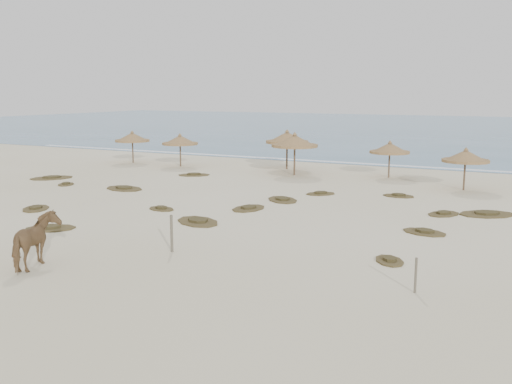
# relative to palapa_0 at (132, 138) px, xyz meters

# --- Properties ---
(ground) EXTENTS (160.00, 160.00, 0.00)m
(ground) POSITION_rel_palapa_0_xyz_m (16.88, -18.14, -2.06)
(ground) COLOR beige
(ground) RESTS_ON ground
(ocean) EXTENTS (200.00, 100.00, 0.01)m
(ocean) POSITION_rel_palapa_0_xyz_m (16.88, 56.86, -2.05)
(ocean) COLOR #2C6284
(ocean) RESTS_ON ground
(foam_line) EXTENTS (70.00, 0.60, 0.01)m
(foam_line) POSITION_rel_palapa_0_xyz_m (16.88, 7.86, -2.05)
(foam_line) COLOR white
(foam_line) RESTS_ON ground
(palapa_0) EXTENTS (3.38, 3.38, 2.65)m
(palapa_0) POSITION_rel_palapa_0_xyz_m (0.00, 0.00, 0.00)
(palapa_0) COLOR brown
(palapa_0) RESTS_ON ground
(palapa_1) EXTENTS (2.87, 2.87, 2.61)m
(palapa_1) POSITION_rel_palapa_0_xyz_m (4.85, -0.20, -0.03)
(palapa_1) COLOR brown
(palapa_1) RESTS_ON ground
(palapa_2) EXTENTS (3.36, 3.36, 3.01)m
(palapa_2) POSITION_rel_palapa_0_xyz_m (12.91, 2.11, 0.28)
(palapa_2) COLOR brown
(palapa_2) RESTS_ON ground
(palapa_3) EXTENTS (3.94, 3.94, 3.03)m
(palapa_3) POSITION_rel_palapa_0_xyz_m (14.65, -0.49, 0.29)
(palapa_3) COLOR brown
(palapa_3) RESTS_ON ground
(palapa_4) EXTENTS (3.11, 3.11, 2.54)m
(palapa_4) POSITION_rel_palapa_0_xyz_m (20.84, 1.40, -0.09)
(palapa_4) COLOR brown
(palapa_4) RESTS_ON ground
(palapa_5) EXTENTS (3.25, 3.25, 2.57)m
(palapa_5) POSITION_rel_palapa_0_xyz_m (26.07, -1.57, -0.07)
(palapa_5) COLOR brown
(palapa_5) RESTS_ON ground
(horse) EXTENTS (1.66, 2.33, 1.79)m
(horse) POSITION_rel_palapa_0_xyz_m (15.44, -24.01, -1.16)
(horse) COLOR brown
(horse) RESTS_ON ground
(fence_post_near) EXTENTS (0.14, 0.14, 1.38)m
(fence_post_near) POSITION_rel_palapa_0_xyz_m (18.34, -20.40, -1.37)
(fence_post_near) COLOR brown
(fence_post_near) RESTS_ON ground
(fence_post_far) EXTENTS (0.08, 0.08, 1.06)m
(fence_post_far) POSITION_rel_palapa_0_xyz_m (27.17, -20.75, -1.53)
(fence_post_far) COLOR brown
(fence_post_far) RESTS_ON ground
(scrub_0) EXTENTS (2.10, 2.26, 0.16)m
(scrub_0) POSITION_rel_palapa_0_xyz_m (7.83, -17.20, -2.01)
(scrub_0) COLOR #4D4222
(scrub_0) RESTS_ON ground
(scrub_1) EXTENTS (2.94, 2.25, 0.16)m
(scrub_1) POSITION_rel_palapa_0_xyz_m (7.84, -10.50, -2.01)
(scrub_1) COLOR #4D4222
(scrub_1) RESTS_ON ground
(scrub_2) EXTENTS (1.71, 1.34, 0.16)m
(scrub_2) POSITION_rel_palapa_0_xyz_m (13.44, -14.40, -2.01)
(scrub_2) COLOR #4D4222
(scrub_2) RESTS_ON ground
(scrub_3) EXTENTS (1.60, 2.24, 0.16)m
(scrub_3) POSITION_rel_palapa_0_xyz_m (17.26, -12.34, -2.01)
(scrub_3) COLOR #4D4222
(scrub_3) RESTS_ON ground
(scrub_4) EXTENTS (2.11, 1.65, 0.16)m
(scrub_4) POSITION_rel_palapa_0_xyz_m (26.03, -13.35, -2.01)
(scrub_4) COLOR #4D4222
(scrub_4) RESTS_ON ground
(scrub_5) EXTENTS (3.20, 2.95, 0.16)m
(scrub_5) POSITION_rel_palapa_0_xyz_m (27.99, -8.38, -2.01)
(scrub_5) COLOR #4D4222
(scrub_5) RESTS_ON ground
(scrub_6) EXTENTS (2.62, 2.36, 0.16)m
(scrub_6) POSITION_rel_palapa_0_xyz_m (8.46, -3.82, -2.01)
(scrub_6) COLOR #4D4222
(scrub_6) RESTS_ON ground
(scrub_7) EXTENTS (2.01, 2.00, 0.16)m
(scrub_7) POSITION_rel_palapa_0_xyz_m (18.99, -6.79, -2.01)
(scrub_7) COLOR #4D4222
(scrub_7) RESTS_ON ground
(scrub_8) EXTENTS (1.54, 1.73, 0.16)m
(scrub_8) POSITION_rel_palapa_0_xyz_m (3.54, -10.94, -2.01)
(scrub_8) COLOR #4D4222
(scrub_8) RESTS_ON ground
(scrub_9) EXTENTS (2.95, 2.63, 0.16)m
(scrub_9) POSITION_rel_palapa_0_xyz_m (16.59, -15.96, -2.01)
(scrub_9) COLOR #4D4222
(scrub_9) RESTS_ON ground
(scrub_10) EXTENTS (1.75, 1.14, 0.16)m
(scrub_10) POSITION_rel_palapa_0_xyz_m (23.12, -5.46, -2.01)
(scrub_10) COLOR #4D4222
(scrub_10) RESTS_ON ground
(scrub_11) EXTENTS (2.54, 2.32, 0.16)m
(scrub_11) POSITION_rel_palapa_0_xyz_m (11.67, -19.89, -2.01)
(scrub_11) COLOR #4D4222
(scrub_11) RESTS_ON ground
(scrub_12) EXTENTS (1.51, 1.70, 0.16)m
(scrub_12) POSITION_rel_palapa_0_xyz_m (25.74, -18.03, -2.01)
(scrub_12) COLOR #4D4222
(scrub_12) RESTS_ON ground
(scrub_13) EXTENTS (2.60, 2.61, 0.16)m
(scrub_13) POSITION_rel_palapa_0_xyz_m (17.82, -9.49, -2.01)
(scrub_13) COLOR #4D4222
(scrub_13) RESTS_ON ground
(scrub_14) EXTENTS (1.84, 2.12, 0.16)m
(scrub_14) POSITION_rel_palapa_0_xyz_m (26.15, -9.27, -2.01)
(scrub_14) COLOR #4D4222
(scrub_14) RESTS_ON ground
(scrub_15) EXTENTS (3.12, 3.35, 0.16)m
(scrub_15) POSITION_rel_palapa_0_xyz_m (0.68, -9.39, -2.01)
(scrub_15) COLOR #4D4222
(scrub_15) RESTS_ON ground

